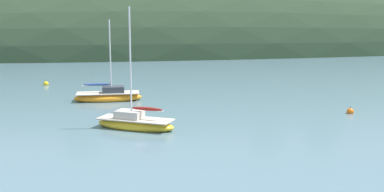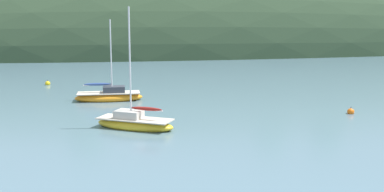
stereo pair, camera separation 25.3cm
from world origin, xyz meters
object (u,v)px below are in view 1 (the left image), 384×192
object	(u,v)px
sailboat_navy_dinghy	(135,123)
mooring_buoy_inner	(46,84)
sailboat_teal_outer	(108,96)
mooring_buoy_outer	(350,112)

from	to	relation	value
sailboat_navy_dinghy	mooring_buoy_inner	bearing A→B (deg)	107.31
sailboat_teal_outer	mooring_buoy_inner	bearing A→B (deg)	118.17
sailboat_navy_dinghy	mooring_buoy_outer	bearing A→B (deg)	2.69
sailboat_teal_outer	sailboat_navy_dinghy	xyz separation A→B (m)	(0.77, -8.85, -0.01)
mooring_buoy_inner	mooring_buoy_outer	bearing A→B (deg)	-41.63
sailboat_navy_dinghy	mooring_buoy_inner	xyz separation A→B (m)	(-5.53, 17.73, -0.19)
sailboat_teal_outer	mooring_buoy_outer	bearing A→B (deg)	-29.56
sailboat_navy_dinghy	mooring_buoy_outer	world-z (taller)	sailboat_navy_dinghy
sailboat_teal_outer	sailboat_navy_dinghy	size ratio (longest dim) A/B	0.88
mooring_buoy_outer	sailboat_navy_dinghy	bearing A→B (deg)	-177.31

